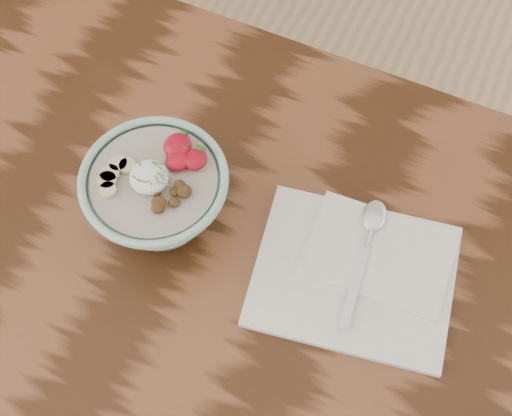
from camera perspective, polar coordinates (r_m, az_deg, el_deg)
The scene contains 4 objects.
table at distance 100.58cm, azimuth -8.71°, elevation -8.11°, with size 160.00×90.00×75.00cm.
breakfast_bowl at distance 90.07cm, azimuth -7.89°, elevation 1.10°, with size 18.33×18.33×12.11cm.
napkin at distance 91.72cm, azimuth 8.25°, elevation -5.02°, with size 27.82×23.87×1.53cm.
spoon at distance 92.69cm, azimuth 9.08°, elevation -1.97°, with size 4.10×18.57×0.97cm.
Camera 1 is at (27.10, -23.60, 159.65)cm, focal length 50.00 mm.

